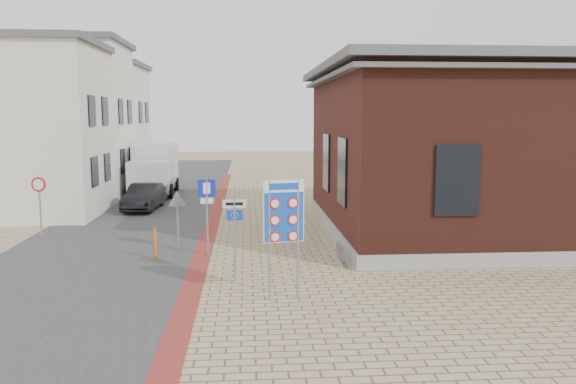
{
  "coord_description": "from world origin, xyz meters",
  "views": [
    {
      "loc": [
        -0.44,
        -15.67,
        4.77
      ],
      "look_at": [
        0.96,
        3.14,
        2.2
      ],
      "focal_mm": 35.0,
      "sensor_mm": 36.0,
      "label": 1
    }
  ],
  "objects": [
    {
      "name": "speed_sign",
      "position": [
        -8.43,
        6.4,
        1.64
      ],
      "size": [
        0.57,
        0.09,
        2.43
      ],
      "rotation": [
        0.0,
        0.0,
        -0.11
      ],
      "color": "gray",
      "rests_on": "ground"
    },
    {
      "name": "box_truck",
      "position": [
        -6.02,
        18.71,
        1.58
      ],
      "size": [
        2.64,
        5.92,
        3.06
      ],
      "rotation": [
        0.0,
        0.0,
        0.03
      ],
      "color": "slate",
      "rests_on": "ground"
    },
    {
      "name": "sedan",
      "position": [
        -5.67,
        13.14,
        0.66
      ],
      "size": [
        1.73,
        4.13,
        1.33
      ],
      "primitive_type": "imported",
      "rotation": [
        0.0,
        0.0,
        -0.08
      ],
      "color": "black",
      "rests_on": "ground"
    },
    {
      "name": "curb_strip",
      "position": [
        -2.0,
        10.0,
        0.01
      ],
      "size": [
        0.6,
        40.0,
        0.02
      ],
      "primitive_type": "cube",
      "color": "maroon",
      "rests_on": "ground"
    },
    {
      "name": "bollard",
      "position": [
        -3.5,
        2.86,
        0.54
      ],
      "size": [
        0.1,
        0.1,
        1.07
      ],
      "primitive_type": "cylinder",
      "rotation": [
        0.0,
        0.0,
        0.04
      ],
      "color": "orange",
      "rests_on": "ground"
    },
    {
      "name": "border_sign",
      "position": [
        0.5,
        -1.5,
        2.27
      ],
      "size": [
        1.07,
        0.23,
        3.15
      ],
      "rotation": [
        0.0,
        0.0,
        0.17
      ],
      "color": "gray",
      "rests_on": "ground"
    },
    {
      "name": "townhouse_far",
      "position": [
        -10.99,
        24.0,
        4.17
      ],
      "size": [
        7.4,
        6.4,
        8.3
      ],
      "color": "silver",
      "rests_on": "ground"
    },
    {
      "name": "townhouse_mid",
      "position": [
        -10.99,
        18.0,
        4.57
      ],
      "size": [
        7.4,
        6.4,
        9.1
      ],
      "color": "silver",
      "rests_on": "ground"
    },
    {
      "name": "yield_sign",
      "position": [
        -2.88,
        4.06,
        1.6
      ],
      "size": [
        0.75,
        0.11,
        2.12
      ],
      "rotation": [
        0.0,
        0.0,
        0.07
      ],
      "color": "gray",
      "rests_on": "ground"
    },
    {
      "name": "bike_rack",
      "position": [
        2.65,
        2.2,
        0.26
      ],
      "size": [
        0.08,
        1.8,
        0.6
      ],
      "color": "slate",
      "rests_on": "ground"
    },
    {
      "name": "essen_sign",
      "position": [
        -0.8,
        0.3,
        1.69
      ],
      "size": [
        0.69,
        0.07,
        2.54
      ],
      "rotation": [
        0.0,
        0.0,
        0.03
      ],
      "color": "gray",
      "rests_on": "ground"
    },
    {
      "name": "parking_sign",
      "position": [
        -1.8,
        3.34,
        1.87
      ],
      "size": [
        0.6,
        0.12,
        2.71
      ],
      "rotation": [
        0.0,
        0.0,
        0.13
      ],
      "color": "gray",
      "rests_on": "ground"
    },
    {
      "name": "townhouse_near",
      "position": [
        -10.99,
        12.0,
        4.17
      ],
      "size": [
        7.4,
        6.4,
        8.3
      ],
      "color": "silver",
      "rests_on": "ground"
    },
    {
      "name": "brick_building",
      "position": [
        8.99,
        7.0,
        3.49
      ],
      "size": [
        13.0,
        13.0,
        6.8
      ],
      "color": "gray",
      "rests_on": "ground"
    },
    {
      "name": "road_strip",
      "position": [
        -5.5,
        15.0,
        0.01
      ],
      "size": [
        7.0,
        60.0,
        0.02
      ],
      "primitive_type": "cube",
      "color": "#38383A",
      "rests_on": "ground"
    },
    {
      "name": "ground",
      "position": [
        0.0,
        0.0,
        0.0
      ],
      "size": [
        120.0,
        120.0,
        0.0
      ],
      "primitive_type": "plane",
      "color": "tan",
      "rests_on": "ground"
    }
  ]
}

